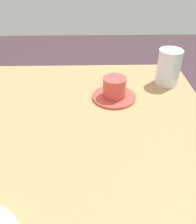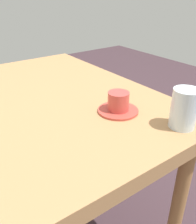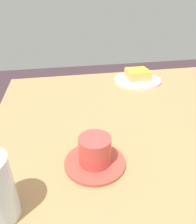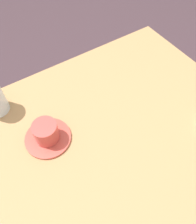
% 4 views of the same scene
% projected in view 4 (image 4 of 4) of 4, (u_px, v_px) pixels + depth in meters
% --- Properties ---
extents(ground_plane, '(6.00, 6.00, 0.00)m').
position_uv_depth(ground_plane, '(126.00, 224.00, 1.17)').
color(ground_plane, '#3C2A30').
extents(table, '(1.03, 0.83, 0.72)m').
position_uv_depth(table, '(149.00, 187.00, 0.64)').
color(table, '#A5784C').
rests_on(table, ground_plane).
extents(coffee_cup, '(0.13, 0.13, 0.07)m').
position_uv_depth(coffee_cup, '(46.00, 134.00, 0.62)').
color(coffee_cup, '#C04338').
rests_on(coffee_cup, table).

